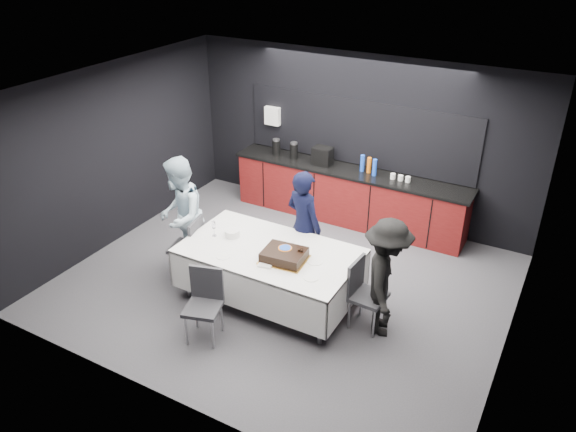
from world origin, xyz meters
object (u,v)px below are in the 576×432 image
at_px(plate_stack, 232,233).
at_px(cake_assembly, 284,255).
at_px(champagne_flute, 214,226).
at_px(chair_left, 190,243).
at_px(person_right, 386,278).
at_px(person_center, 304,225).
at_px(person_left, 180,216).
at_px(party_table, 270,259).
at_px(chair_right, 363,289).
at_px(chair_near, 205,299).

bearing_deg(plate_stack, cake_assembly, -11.00).
relative_size(champagne_flute, chair_left, 0.24).
xyz_separation_m(chair_left, person_right, (2.85, 0.17, 0.25)).
distance_m(champagne_flute, person_center, 1.25).
bearing_deg(person_left, party_table, 61.93).
xyz_separation_m(champagne_flute, person_center, (0.97, 0.78, -0.11)).
bearing_deg(champagne_flute, person_left, 172.32).
relative_size(chair_right, chair_near, 1.00).
relative_size(party_table, person_center, 1.41).
relative_size(cake_assembly, champagne_flute, 2.70).
bearing_deg(champagne_flute, person_right, 3.94).
xyz_separation_m(cake_assembly, chair_right, (1.00, 0.22, -0.31)).
xyz_separation_m(plate_stack, person_right, (2.19, 0.06, -0.05)).
bearing_deg(chair_left, person_center, 29.25).
relative_size(chair_left, person_right, 0.59).
distance_m(plate_stack, chair_right, 1.94).
relative_size(cake_assembly, chair_near, 0.65).
height_order(party_table, cake_assembly, cake_assembly).
xyz_separation_m(chair_right, chair_near, (-1.61, -1.12, 0.00)).
bearing_deg(person_left, chair_near, 21.44).
xyz_separation_m(person_left, person_right, (3.07, 0.08, -0.09)).
bearing_deg(party_table, champagne_flute, -176.61).
xyz_separation_m(party_table, person_right, (1.57, 0.12, 0.14)).
height_order(chair_right, chair_near, same).
bearing_deg(chair_left, champagne_flute, 0.94).
bearing_deg(plate_stack, person_left, -178.82).
relative_size(plate_stack, chair_left, 0.22).
relative_size(plate_stack, person_right, 0.13).
height_order(cake_assembly, plate_stack, cake_assembly).
bearing_deg(chair_left, chair_near, -44.92).
height_order(party_table, champagne_flute, champagne_flute).
bearing_deg(cake_assembly, plate_stack, 169.00).
bearing_deg(chair_near, champagne_flute, 118.76).
bearing_deg(person_left, chair_left, 39.41).
bearing_deg(chair_left, person_right, 3.48).
height_order(party_table, person_left, person_left).
relative_size(cake_assembly, chair_left, 0.65).
height_order(champagne_flute, person_left, person_left).
height_order(chair_left, person_right, person_right).
distance_m(person_center, person_right, 1.57).
bearing_deg(party_table, chair_left, -177.43).
bearing_deg(champagne_flute, chair_left, -179.06).
bearing_deg(cake_assembly, party_table, 157.07).
bearing_deg(party_table, person_right, 4.23).
distance_m(chair_right, person_left, 2.81).
bearing_deg(person_right, cake_assembly, 81.79).
bearing_deg(plate_stack, chair_near, -74.05).
xyz_separation_m(party_table, cake_assembly, (0.29, -0.12, 0.21)).
relative_size(champagne_flute, person_center, 0.14).
bearing_deg(plate_stack, chair_right, 1.28).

